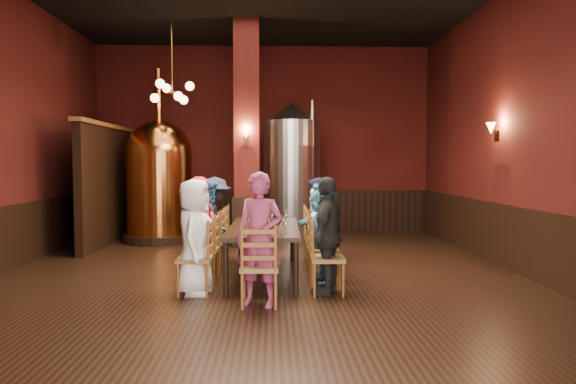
{
  "coord_description": "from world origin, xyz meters",
  "views": [
    {
      "loc": [
        0.2,
        -7.55,
        1.68
      ],
      "look_at": [
        0.44,
        0.2,
        1.24
      ],
      "focal_mm": 32.0,
      "sensor_mm": 36.0,
      "label": 1
    }
  ],
  "objects_px": {
    "person_2": "(209,226)",
    "copper_kettle": "(160,179)",
    "dining_table": "(264,230)",
    "rose_vase": "(265,206)",
    "person_0": "(195,237)",
    "steel_vessel": "(292,171)",
    "person_1": "(203,230)"
  },
  "relations": [
    {
      "from": "person_2",
      "to": "copper_kettle",
      "type": "height_order",
      "value": "copper_kettle"
    },
    {
      "from": "dining_table",
      "to": "rose_vase",
      "type": "height_order",
      "value": "rose_vase"
    },
    {
      "from": "dining_table",
      "to": "person_0",
      "type": "bearing_deg",
      "value": -130.36
    },
    {
      "from": "dining_table",
      "to": "steel_vessel",
      "type": "height_order",
      "value": "steel_vessel"
    },
    {
      "from": "copper_kettle",
      "to": "rose_vase",
      "type": "height_order",
      "value": "copper_kettle"
    },
    {
      "from": "person_0",
      "to": "person_2",
      "type": "xyz_separation_m",
      "value": [
        0.02,
        1.33,
        -0.02
      ]
    },
    {
      "from": "person_2",
      "to": "copper_kettle",
      "type": "relative_size",
      "value": 0.39
    },
    {
      "from": "person_2",
      "to": "rose_vase",
      "type": "xyz_separation_m",
      "value": [
        0.85,
        0.65,
        0.25
      ]
    },
    {
      "from": "person_1",
      "to": "person_2",
      "type": "xyz_separation_m",
      "value": [
        0.01,
        0.66,
        -0.03
      ]
    },
    {
      "from": "person_0",
      "to": "dining_table",
      "type": "bearing_deg",
      "value": -38.25
    },
    {
      "from": "person_0",
      "to": "steel_vessel",
      "type": "xyz_separation_m",
      "value": [
        1.43,
        4.81,
        0.77
      ]
    },
    {
      "from": "person_2",
      "to": "dining_table",
      "type": "bearing_deg",
      "value": -111.74
    },
    {
      "from": "person_0",
      "to": "copper_kettle",
      "type": "distance_m",
      "value": 4.75
    },
    {
      "from": "steel_vessel",
      "to": "rose_vase",
      "type": "height_order",
      "value": "steel_vessel"
    },
    {
      "from": "person_1",
      "to": "person_2",
      "type": "bearing_deg",
      "value": 20.16
    },
    {
      "from": "person_1",
      "to": "steel_vessel",
      "type": "relative_size",
      "value": 0.49
    },
    {
      "from": "dining_table",
      "to": "person_0",
      "type": "xyz_separation_m",
      "value": [
        -0.87,
        -0.98,
        0.05
      ]
    },
    {
      "from": "rose_vase",
      "to": "person_0",
      "type": "bearing_deg",
      "value": -113.68
    },
    {
      "from": "person_0",
      "to": "steel_vessel",
      "type": "height_order",
      "value": "steel_vessel"
    },
    {
      "from": "copper_kettle",
      "to": "steel_vessel",
      "type": "bearing_deg",
      "value": 6.31
    },
    {
      "from": "dining_table",
      "to": "steel_vessel",
      "type": "xyz_separation_m",
      "value": [
        0.56,
        3.82,
        0.82
      ]
    },
    {
      "from": "steel_vessel",
      "to": "dining_table",
      "type": "bearing_deg",
      "value": -98.37
    },
    {
      "from": "person_1",
      "to": "steel_vessel",
      "type": "height_order",
      "value": "steel_vessel"
    },
    {
      "from": "rose_vase",
      "to": "copper_kettle",
      "type": "bearing_deg",
      "value": 132.29
    },
    {
      "from": "copper_kettle",
      "to": "person_1",
      "type": "bearing_deg",
      "value": -69.57
    },
    {
      "from": "dining_table",
      "to": "copper_kettle",
      "type": "bearing_deg",
      "value": 124.04
    },
    {
      "from": "rose_vase",
      "to": "dining_table",
      "type": "bearing_deg",
      "value": -90.14
    },
    {
      "from": "person_0",
      "to": "rose_vase",
      "type": "bearing_deg",
      "value": -20.53
    },
    {
      "from": "dining_table",
      "to": "person_2",
      "type": "xyz_separation_m",
      "value": [
        -0.84,
        0.35,
        0.03
      ]
    },
    {
      "from": "dining_table",
      "to": "person_1",
      "type": "relative_size",
      "value": 1.63
    },
    {
      "from": "copper_kettle",
      "to": "rose_vase",
      "type": "xyz_separation_m",
      "value": [
        2.28,
        -2.51,
        -0.37
      ]
    },
    {
      "from": "dining_table",
      "to": "steel_vessel",
      "type": "relative_size",
      "value": 0.8
    }
  ]
}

